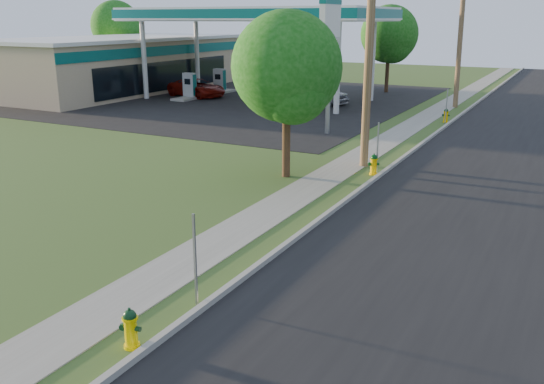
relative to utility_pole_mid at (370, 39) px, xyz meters
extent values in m
cube|color=black|center=(5.10, -7.00, -4.94)|extent=(8.00, 120.00, 0.02)
cube|color=gray|center=(1.10, -7.00, -4.88)|extent=(0.15, 120.00, 0.15)
cube|color=gray|center=(-0.65, -7.00, -4.94)|extent=(1.50, 120.00, 0.03)
cube|color=black|center=(-15.40, 15.00, -4.94)|extent=(26.00, 28.00, 0.02)
cylinder|color=brown|center=(0.00, 0.00, -0.05)|extent=(0.32, 0.32, 9.80)
cylinder|color=brown|center=(0.00, 18.00, -0.20)|extent=(0.49, 0.32, 9.50)
cube|color=gray|center=(0.85, -12.80, -3.95)|extent=(0.05, 0.04, 2.00)
cube|color=gray|center=(0.85, -1.00, -3.95)|extent=(0.05, 0.04, 2.00)
cube|color=gray|center=(0.85, 11.20, -3.95)|extent=(0.05, 0.04, 2.00)
cylinder|color=silver|center=(-20.90, 11.70, -2.20)|extent=(0.36, 0.36, 5.50)
cylinder|color=silver|center=(-20.90, 18.30, -2.20)|extent=(0.36, 0.36, 5.50)
cylinder|color=silver|center=(-5.90, 11.70, -2.20)|extent=(0.36, 0.36, 5.50)
cylinder|color=silver|center=(-5.90, 18.30, -2.20)|extent=(0.36, 0.36, 5.50)
cube|color=silver|center=(-13.40, 15.00, 1.00)|extent=(18.00, 9.00, 0.90)
cube|color=#055957|center=(-13.40, 15.00, 1.00)|extent=(18.15, 9.15, 0.63)
cube|color=silver|center=(-13.40, 15.00, 0.68)|extent=(18.18, 9.18, 0.10)
cube|color=gray|center=(-17.90, 13.00, -4.86)|extent=(1.20, 3.20, 0.18)
cube|color=#9EA0A3|center=(-17.90, 13.00, -3.90)|extent=(0.90, 0.50, 1.70)
cube|color=#055957|center=(-17.90, 13.00, -3.90)|extent=(0.94, 0.40, 1.50)
cube|color=black|center=(-17.90, 12.73, -3.65)|extent=(0.50, 0.02, 0.40)
cube|color=gray|center=(-8.90, 13.00, -4.86)|extent=(1.20, 3.20, 0.18)
cube|color=#9EA0A3|center=(-8.90, 13.00, -3.90)|extent=(0.90, 0.50, 1.70)
cube|color=#055957|center=(-8.90, 13.00, -3.90)|extent=(0.94, 0.40, 1.50)
cube|color=black|center=(-8.90, 12.73, -3.65)|extent=(0.50, 0.02, 0.40)
cube|color=gray|center=(-17.90, 17.00, -4.86)|extent=(1.20, 3.20, 0.18)
cube|color=#9EA0A3|center=(-17.90, 17.00, -3.90)|extent=(0.90, 0.50, 1.70)
cube|color=#055957|center=(-17.90, 17.00, -3.90)|extent=(0.94, 0.40, 1.50)
cube|color=black|center=(-17.90, 16.73, -3.65)|extent=(0.50, 0.02, 0.40)
cube|color=gray|center=(-8.90, 17.00, -4.86)|extent=(1.20, 3.20, 0.18)
cube|color=#9EA0A3|center=(-8.90, 17.00, -3.90)|extent=(0.90, 0.50, 1.70)
cube|color=#055957|center=(-8.90, 17.00, -3.90)|extent=(0.94, 0.40, 1.50)
cube|color=black|center=(-8.90, 16.73, -3.65)|extent=(0.50, 0.02, 0.40)
cube|color=tan|center=(-26.40, 15.00, -2.95)|extent=(10.00, 22.00, 4.00)
cube|color=#055957|center=(-21.38, 15.00, -1.65)|extent=(0.06, 22.00, 0.70)
cube|color=black|center=(-21.37, 15.00, -3.55)|extent=(0.06, 16.06, 2.20)
cube|color=silver|center=(-26.40, 15.00, -0.83)|extent=(10.40, 22.40, 0.25)
cylinder|color=gray|center=(-3.90, 5.50, -2.45)|extent=(0.24, 0.24, 5.00)
cube|color=silver|center=(-3.90, 5.50, 0.85)|extent=(0.30, 2.00, 2.00)
cylinder|color=#322417|center=(-2.06, -2.87, -3.40)|extent=(0.30, 0.30, 3.11)
sphere|color=#0F510D|center=(-2.06, -2.87, -0.90)|extent=(3.99, 3.99, 3.99)
sphere|color=#0F510D|center=(-1.66, -3.17, -1.53)|extent=(2.74, 2.74, 2.74)
cylinder|color=#322417|center=(-6.41, 23.66, -3.22)|extent=(0.30, 0.30, 3.47)
sphere|color=#0F510D|center=(-6.41, 23.66, -0.44)|extent=(4.45, 4.45, 4.45)
sphere|color=#0F510D|center=(-6.01, 23.36, -1.13)|extent=(3.06, 3.06, 3.06)
cylinder|color=#322417|center=(-34.14, 23.44, -3.04)|extent=(0.30, 0.30, 3.82)
sphere|color=#0F510D|center=(-34.14, 23.44, 0.02)|extent=(4.89, 4.89, 4.89)
sphere|color=#0F510D|center=(-33.74, 23.14, -0.75)|extent=(3.37, 3.37, 3.37)
cylinder|color=#F5D401|center=(0.74, -14.68, -4.92)|extent=(0.29, 0.29, 0.06)
cylinder|color=#F5D401|center=(0.74, -14.68, -4.64)|extent=(0.23, 0.23, 0.63)
cylinder|color=#F5D401|center=(0.74, -14.68, -4.37)|extent=(0.29, 0.29, 0.04)
sphere|color=#0D3217|center=(0.74, -14.68, -4.32)|extent=(0.24, 0.24, 0.24)
cylinder|color=#0D3217|center=(0.74, -14.68, -4.20)|extent=(0.05, 0.05, 0.06)
cylinder|color=#0D3217|center=(0.77, -14.82, -4.56)|extent=(0.14, 0.14, 0.12)
cylinder|color=#0D3217|center=(0.60, -14.71, -4.56)|extent=(0.12, 0.11, 0.09)
cylinder|color=#0D3217|center=(0.89, -14.65, -4.56)|extent=(0.12, 0.11, 0.09)
cylinder|color=#FEBF03|center=(0.76, -1.09, -4.92)|extent=(0.31, 0.31, 0.07)
cylinder|color=#FEBF03|center=(0.76, -1.09, -4.63)|extent=(0.24, 0.24, 0.65)
cylinder|color=#FEBF03|center=(0.76, -1.09, -4.34)|extent=(0.31, 0.31, 0.04)
sphere|color=#053D0F|center=(0.76, -1.09, -4.30)|extent=(0.25, 0.25, 0.25)
cylinder|color=#053D0F|center=(0.76, -1.09, -4.17)|extent=(0.05, 0.05, 0.07)
cylinder|color=#053D0F|center=(0.82, -1.23, -4.54)|extent=(0.16, 0.17, 0.12)
cylinder|color=#053D0F|center=(0.62, -1.15, -4.54)|extent=(0.14, 0.13, 0.10)
cylinder|color=#053D0F|center=(0.90, -1.03, -4.54)|extent=(0.14, 0.13, 0.10)
cylinder|color=#FBC300|center=(0.74, 11.83, -4.92)|extent=(0.31, 0.31, 0.07)
cylinder|color=#FBC300|center=(0.74, 11.83, -4.63)|extent=(0.24, 0.24, 0.66)
cylinder|color=#FBC300|center=(0.74, 11.83, -4.34)|extent=(0.31, 0.31, 0.04)
sphere|color=#093616|center=(0.74, 11.83, -4.30)|extent=(0.25, 0.25, 0.25)
cylinder|color=#093616|center=(0.74, 11.83, -4.17)|extent=(0.05, 0.05, 0.07)
cylinder|color=#093616|center=(0.77, 11.68, -4.54)|extent=(0.14, 0.15, 0.12)
cylinder|color=#093616|center=(0.59, 11.80, -4.54)|extent=(0.13, 0.12, 0.10)
cylinder|color=#093616|center=(0.89, 11.85, -4.54)|extent=(0.13, 0.12, 0.10)
imported|color=maroon|center=(-18.21, 14.31, -4.28)|extent=(5.21, 3.29, 1.34)
imported|color=#A2A5A9|center=(-8.72, 15.17, -4.18)|extent=(4.80, 2.67, 1.55)
camera|label=1|loc=(7.29, -21.58, 0.77)|focal=38.00mm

